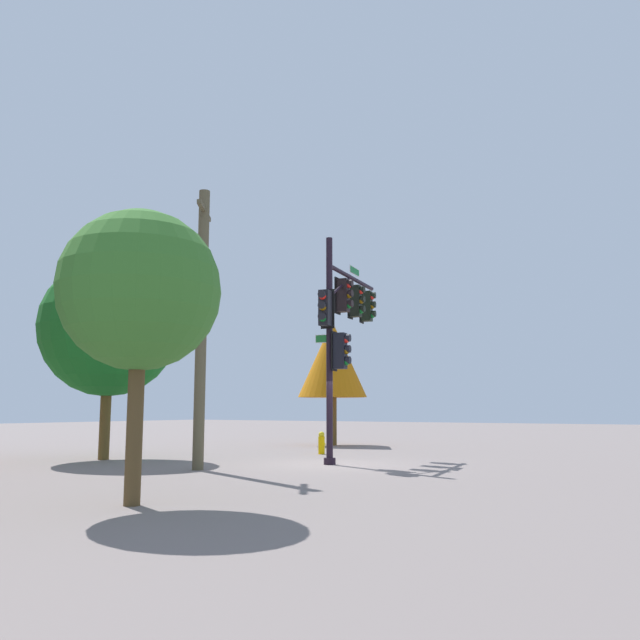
# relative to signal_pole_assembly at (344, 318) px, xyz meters

# --- Properties ---
(ground_plane) EXTENTS (120.00, 120.00, 0.00)m
(ground_plane) POSITION_rel_signal_pole_assembly_xyz_m (-1.14, -0.11, -4.60)
(ground_plane) COLOR slate
(signal_pole_assembly) EXTENTS (4.98, 1.53, 7.02)m
(signal_pole_assembly) POSITION_rel_signal_pole_assembly_xyz_m (0.00, 0.00, 0.00)
(signal_pole_assembly) COLOR black
(signal_pole_assembly) RESTS_ON ground_plane
(utility_pole) EXTENTS (1.58, 1.07, 7.96)m
(utility_pole) POSITION_rel_signal_pole_assembly_xyz_m (-4.54, 2.09, -0.51)
(utility_pole) COLOR brown
(utility_pole) RESTS_ON ground_plane
(fire_hydrant) EXTENTS (0.33, 0.24, 0.83)m
(fire_hydrant) POSITION_rel_signal_pole_assembly_xyz_m (2.58, 2.44, -4.19)
(fire_hydrant) COLOR #EBB404
(fire_hydrant) RESTS_ON ground_plane
(tree_near) EXTENTS (4.63, 4.63, 6.70)m
(tree_near) POSITION_rel_signal_pole_assembly_xyz_m (-3.40, 7.26, -0.22)
(tree_near) COLOR brown
(tree_near) RESTS_ON ground_plane
(tree_mid) EXTENTS (3.22, 3.22, 5.78)m
(tree_mid) POSITION_rel_signal_pole_assembly_xyz_m (7.93, 5.11, -0.63)
(tree_mid) COLOR brown
(tree_mid) RESTS_ON ground_plane
(tree_far) EXTENTS (2.94, 2.94, 5.28)m
(tree_far) POSITION_rel_signal_pole_assembly_xyz_m (-10.14, -1.44, -0.81)
(tree_far) COLOR brown
(tree_far) RESTS_ON ground_plane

